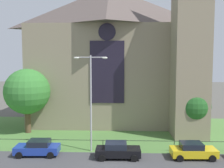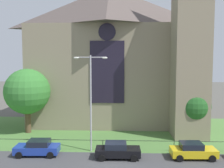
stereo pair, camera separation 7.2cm
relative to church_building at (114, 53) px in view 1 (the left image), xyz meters
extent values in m
plane|color=#56544C|center=(0.41, -5.48, -10.27)|extent=(160.00, 160.00, 0.00)
cube|color=#517F3D|center=(0.41, -7.48, -10.27)|extent=(120.00, 20.00, 0.01)
cube|color=gray|center=(-0.77, 0.63, -3.27)|extent=(22.00, 12.00, 14.00)
pyramid|color=#594C47|center=(-0.77, 0.63, 6.73)|extent=(22.00, 12.00, 6.00)
cube|color=black|center=(-0.77, -5.42, -2.57)|extent=(4.40, 0.16, 8.00)
cylinder|color=black|center=(-0.77, -5.42, 2.53)|extent=(2.20, 0.15, 2.20)
cube|color=gray|center=(9.23, -7.37, -1.27)|extent=(4.00, 4.00, 18.00)
cylinder|color=black|center=(-0.77, -12.98, -9.17)|extent=(28.80, 0.05, 0.05)
cylinder|color=black|center=(-7.97, -12.98, -9.72)|extent=(0.07, 0.07, 1.10)
cylinder|color=black|center=(-0.77, -12.98, -9.72)|extent=(0.06, 0.07, 1.10)
cylinder|color=black|center=(6.43, -12.98, -9.72)|extent=(0.06, 0.07, 1.10)
cylinder|color=brown|center=(-10.84, -6.55, -8.70)|extent=(0.71, 0.71, 3.15)
sphere|color=#387F33|center=(-10.84, -6.55, -4.97)|extent=(5.75, 5.75, 5.75)
cylinder|color=#423021|center=(9.61, -7.70, -9.18)|extent=(0.54, 0.54, 2.19)
sphere|color=#235B23|center=(9.61, -7.70, -6.49)|extent=(4.26, 4.26, 4.26)
cylinder|color=#B2B2B7|center=(-1.95, -13.08, -5.42)|extent=(0.16, 0.16, 9.70)
cylinder|color=#B2B2B7|center=(-2.65, -13.08, -0.78)|extent=(1.40, 0.10, 0.10)
cylinder|color=#B2B2B7|center=(-1.25, -13.08, -0.78)|extent=(1.40, 0.10, 0.10)
ellipsoid|color=white|center=(-3.35, -13.08, -0.83)|extent=(0.57, 0.26, 0.20)
ellipsoid|color=white|center=(-0.55, -13.08, -0.83)|extent=(0.57, 0.26, 0.20)
cube|color=#1E3899|center=(-7.05, -14.45, -9.66)|extent=(4.28, 1.98, 0.70)
cube|color=black|center=(-6.85, -14.44, -9.04)|extent=(2.07, 1.69, 0.55)
cylinder|color=black|center=(-8.48, -15.42, -9.95)|extent=(0.65, 0.25, 0.64)
cylinder|color=black|center=(-8.56, -13.62, -9.95)|extent=(0.65, 0.25, 0.64)
cylinder|color=black|center=(-5.54, -15.29, -9.95)|extent=(0.65, 0.25, 0.64)
cylinder|color=black|center=(-5.62, -13.49, -9.95)|extent=(0.65, 0.25, 0.64)
cube|color=black|center=(0.81, -14.87, -9.66)|extent=(4.23, 1.87, 0.70)
cube|color=black|center=(0.61, -14.87, -9.04)|extent=(2.02, 1.63, 0.55)
cylinder|color=black|center=(2.26, -13.94, -9.95)|extent=(0.64, 0.23, 0.64)
cylinder|color=black|center=(2.29, -15.74, -9.95)|extent=(0.64, 0.23, 0.64)
cylinder|color=black|center=(-0.68, -13.99, -9.95)|extent=(0.64, 0.23, 0.64)
cylinder|color=black|center=(-0.65, -15.79, -9.95)|extent=(0.64, 0.23, 0.64)
cube|color=gold|center=(7.89, -14.65, -9.66)|extent=(4.25, 1.91, 0.70)
cube|color=black|center=(7.69, -14.65, -9.04)|extent=(2.04, 1.65, 0.55)
cylinder|color=black|center=(9.33, -13.71, -9.95)|extent=(0.65, 0.24, 0.64)
cylinder|color=black|center=(9.38, -15.51, -9.95)|extent=(0.65, 0.24, 0.64)
cylinder|color=black|center=(6.39, -13.79, -9.95)|extent=(0.65, 0.24, 0.64)
cylinder|color=black|center=(6.44, -15.59, -9.95)|extent=(0.65, 0.24, 0.64)
camera|label=1|loc=(1.18, -38.65, -1.12)|focal=41.63mm
camera|label=2|loc=(1.25, -38.65, -1.12)|focal=41.63mm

